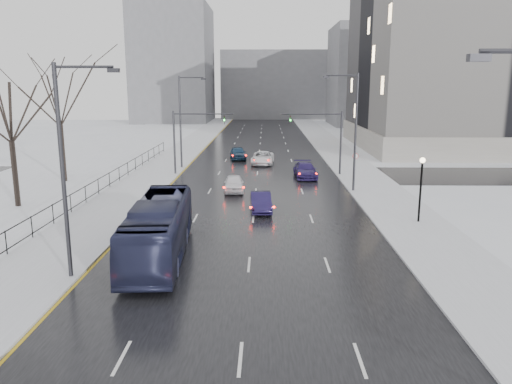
# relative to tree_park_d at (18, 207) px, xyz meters

# --- Properties ---
(road) EXTENTS (16.00, 150.00, 0.04)m
(road) POSITION_rel_tree_park_d_xyz_m (17.80, 26.00, 0.02)
(road) COLOR black
(road) RESTS_ON ground
(cross_road) EXTENTS (130.00, 10.00, 0.04)m
(cross_road) POSITION_rel_tree_park_d_xyz_m (17.80, 14.00, 0.02)
(cross_road) COLOR black
(cross_road) RESTS_ON ground
(sidewalk_left) EXTENTS (5.00, 150.00, 0.16)m
(sidewalk_left) POSITION_rel_tree_park_d_xyz_m (7.30, 26.00, 0.08)
(sidewalk_left) COLOR silver
(sidewalk_left) RESTS_ON ground
(sidewalk_right) EXTENTS (5.00, 150.00, 0.16)m
(sidewalk_right) POSITION_rel_tree_park_d_xyz_m (28.30, 26.00, 0.08)
(sidewalk_right) COLOR silver
(sidewalk_right) RESTS_ON ground
(park_strip) EXTENTS (14.00, 150.00, 0.12)m
(park_strip) POSITION_rel_tree_park_d_xyz_m (-2.20, 26.00, 0.06)
(park_strip) COLOR white
(park_strip) RESTS_ON ground
(tree_park_d) EXTENTS (8.75, 8.75, 12.50)m
(tree_park_d) POSITION_rel_tree_park_d_xyz_m (0.00, 0.00, 0.00)
(tree_park_d) COLOR black
(tree_park_d) RESTS_ON ground
(tree_park_e) EXTENTS (9.45, 9.45, 13.50)m
(tree_park_e) POSITION_rel_tree_park_d_xyz_m (-0.40, 10.00, 0.00)
(tree_park_e) COLOR black
(tree_park_e) RESTS_ON ground
(iron_fence) EXTENTS (0.06, 70.00, 1.30)m
(iron_fence) POSITION_rel_tree_park_d_xyz_m (4.80, -4.00, 0.91)
(iron_fence) COLOR black
(iron_fence) RESTS_ON sidewalk_left
(streetlight_r_mid) EXTENTS (2.95, 0.25, 10.00)m
(streetlight_r_mid) POSITION_rel_tree_park_d_xyz_m (25.97, 6.00, 5.62)
(streetlight_r_mid) COLOR #2D2D33
(streetlight_r_mid) RESTS_ON ground
(streetlight_l_near) EXTENTS (2.95, 0.25, 10.00)m
(streetlight_l_near) POSITION_rel_tree_park_d_xyz_m (9.63, -14.00, 5.62)
(streetlight_l_near) COLOR #2D2D33
(streetlight_l_near) RESTS_ON ground
(streetlight_l_far) EXTENTS (2.95, 0.25, 10.00)m
(streetlight_l_far) POSITION_rel_tree_park_d_xyz_m (9.63, 18.00, 5.62)
(streetlight_l_far) COLOR #2D2D33
(streetlight_l_far) RESTS_ON ground
(lamppost_r_mid) EXTENTS (0.36, 0.36, 4.28)m
(lamppost_r_mid) POSITION_rel_tree_park_d_xyz_m (28.80, -4.00, 2.94)
(lamppost_r_mid) COLOR black
(lamppost_r_mid) RESTS_ON sidewalk_right
(mast_signal_right) EXTENTS (6.10, 0.33, 6.50)m
(mast_signal_right) POSITION_rel_tree_park_d_xyz_m (25.13, 14.00, 4.11)
(mast_signal_right) COLOR #2D2D33
(mast_signal_right) RESTS_ON ground
(mast_signal_left) EXTENTS (6.10, 0.33, 6.50)m
(mast_signal_left) POSITION_rel_tree_park_d_xyz_m (10.47, 14.00, 4.11)
(mast_signal_left) COLOR #2D2D33
(mast_signal_left) RESTS_ON ground
(no_uturn_sign) EXTENTS (0.60, 0.06, 2.70)m
(no_uturn_sign) POSITION_rel_tree_park_d_xyz_m (27.00, 10.00, 2.30)
(no_uturn_sign) COLOR #2D2D33
(no_uturn_sign) RESTS_ON sidewalk_right
(civic_building) EXTENTS (41.00, 31.00, 24.80)m
(civic_building) POSITION_rel_tree_park_d_xyz_m (52.80, 38.00, 11.21)
(civic_building) COLOR gray
(civic_building) RESTS_ON ground
(bldg_far_right) EXTENTS (24.00, 20.00, 22.00)m
(bldg_far_right) POSITION_rel_tree_park_d_xyz_m (45.80, 81.00, 11.00)
(bldg_far_right) COLOR slate
(bldg_far_right) RESTS_ON ground
(bldg_far_left) EXTENTS (18.00, 22.00, 28.00)m
(bldg_far_left) POSITION_rel_tree_park_d_xyz_m (-4.20, 91.00, 14.00)
(bldg_far_left) COLOR slate
(bldg_far_left) RESTS_ON ground
(bldg_far_center) EXTENTS (30.00, 18.00, 18.00)m
(bldg_far_center) POSITION_rel_tree_park_d_xyz_m (21.80, 106.00, 9.00)
(bldg_far_center) COLOR slate
(bldg_far_center) RESTS_ON ground
(bus) EXTENTS (3.33, 11.19, 3.08)m
(bus) POSITION_rel_tree_park_d_xyz_m (13.00, -10.92, 1.58)
(bus) COLOR #252848
(bus) RESTS_ON road
(sedan_center_near) EXTENTS (1.89, 4.20, 1.40)m
(sedan_center_near) POSITION_rel_tree_park_d_xyz_m (15.92, 5.87, 0.74)
(sedan_center_near) COLOR white
(sedan_center_near) RESTS_ON road
(sedan_right_near) EXTENTS (1.70, 4.21, 1.36)m
(sedan_right_near) POSITION_rel_tree_park_d_xyz_m (18.30, -0.91, 0.72)
(sedan_right_near) COLOR #1C1540
(sedan_right_near) RESTS_ON road
(sedan_right_cross) EXTENTS (2.78, 5.41, 1.46)m
(sedan_right_cross) POSITION_rel_tree_park_d_xyz_m (18.30, 21.13, 0.77)
(sedan_right_cross) COLOR white
(sedan_right_cross) RESTS_ON road
(sedan_right_far) EXTENTS (2.28, 5.16, 1.47)m
(sedan_right_far) POSITION_rel_tree_park_d_xyz_m (22.58, 12.58, 0.78)
(sedan_right_far) COLOR navy
(sedan_right_far) RESTS_ON road
(sedan_center_far) EXTENTS (2.39, 4.72, 1.54)m
(sedan_center_far) POSITION_rel_tree_park_d_xyz_m (15.23, 25.02, 0.81)
(sedan_center_far) COLOR navy
(sedan_center_far) RESTS_ON road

